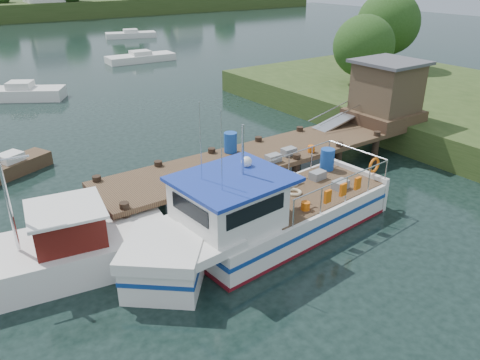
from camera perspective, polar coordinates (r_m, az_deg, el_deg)
ground_plane at (r=19.78m, az=-0.14°, el=-1.24°), size 160.00×160.00×0.00m
dock at (r=23.09m, az=13.31°, el=7.91°), size 16.60×3.00×4.78m
lobster_boat at (r=15.76m, az=2.34°, el=-4.62°), size 10.91×3.90×5.17m
work_boat at (r=15.39m, az=-23.32°, el=-8.61°), size 8.66×3.75×4.53m
moored_rowboat at (r=23.54m, az=-26.01°, el=1.50°), size 3.64×2.54×1.01m
moored_far at (r=66.03m, az=-13.18°, el=16.89°), size 6.74×3.91×1.09m
moored_b at (r=36.96m, az=-25.08°, el=9.60°), size 5.92×4.67×1.27m
moored_c at (r=48.74m, az=-12.01°, el=14.40°), size 6.74×2.59×1.05m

